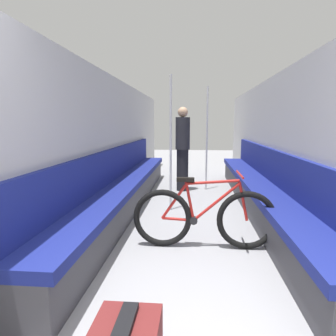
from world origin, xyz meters
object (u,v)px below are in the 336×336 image
(bicycle, at_px, (204,218))
(passenger_standing, at_px, (183,148))
(bench_seat_row_left, at_px, (125,189))
(bench_seat_row_right, at_px, (260,192))
(grab_pole_far, at_px, (171,146))
(grab_pole_near, at_px, (207,140))

(bicycle, xyz_separation_m, passenger_standing, (-0.37, 2.97, 0.55))
(bench_seat_row_left, xyz_separation_m, bench_seat_row_right, (2.21, 0.00, 0.00))
(bench_seat_row_left, relative_size, grab_pole_far, 2.88)
(bench_seat_row_right, relative_size, grab_pole_far, 2.88)
(bench_seat_row_left, bearing_deg, bench_seat_row_right, 0.00)
(bench_seat_row_left, height_order, grab_pole_near, grab_pole_near)
(grab_pole_far, xyz_separation_m, passenger_standing, (0.14, 1.45, -0.15))
(bicycle, height_order, passenger_standing, passenger_standing)
(bicycle, distance_m, passenger_standing, 3.04)
(grab_pole_near, distance_m, grab_pole_far, 1.73)
(grab_pole_near, bearing_deg, bench_seat_row_right, -63.45)
(bench_seat_row_right, relative_size, passenger_standing, 3.58)
(grab_pole_near, xyz_separation_m, grab_pole_far, (-0.64, -1.61, 0.00))
(bench_seat_row_left, relative_size, bicycle, 3.85)
(grab_pole_near, bearing_deg, passenger_standing, -163.14)
(bicycle, distance_m, grab_pole_near, 3.20)
(bench_seat_row_left, bearing_deg, grab_pole_far, 0.30)
(bench_seat_row_right, height_order, passenger_standing, passenger_standing)
(bench_seat_row_left, xyz_separation_m, bicycle, (1.27, -1.51, 0.03))
(bench_seat_row_left, bearing_deg, grab_pole_near, 48.89)
(passenger_standing, bearing_deg, bicycle, -52.80)
(bench_seat_row_left, height_order, passenger_standing, passenger_standing)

